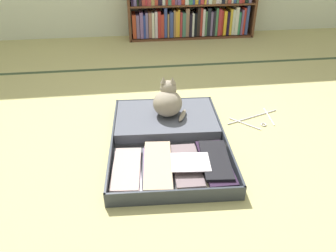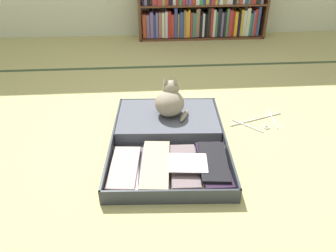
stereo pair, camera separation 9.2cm
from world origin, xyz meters
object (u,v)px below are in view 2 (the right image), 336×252
(open_suitcase, at_px, (170,136))
(bookshelf, at_px, (202,6))
(black_cat, at_px, (170,101))
(clothes_hanger, at_px, (260,122))

(open_suitcase, bearing_deg, bookshelf, 75.90)
(black_cat, distance_m, clothes_hanger, 0.67)
(bookshelf, distance_m, open_suitcase, 2.34)
(open_suitcase, distance_m, black_cat, 0.25)
(bookshelf, distance_m, clothes_hanger, 2.10)
(bookshelf, xyz_separation_m, open_suitcase, (-0.56, -2.25, -0.34))
(black_cat, bearing_deg, clothes_hanger, -1.64)
(open_suitcase, xyz_separation_m, clothes_hanger, (0.66, 0.18, -0.03))
(open_suitcase, height_order, black_cat, black_cat)
(clothes_hanger, bearing_deg, bookshelf, 92.80)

